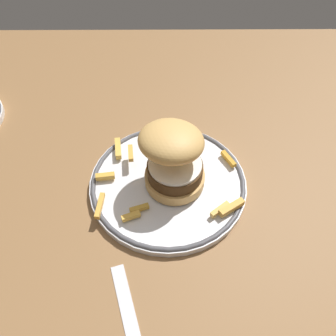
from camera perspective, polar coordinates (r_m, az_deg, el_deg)
The scene contains 4 objects.
ground_plane at distance 62.32cm, azimuth 2.53°, elevation -0.93°, with size 148.03×90.43×4.00cm, color brown.
dinner_plate at distance 57.49cm, azimuth -0.00°, elevation -2.39°, with size 25.39×25.39×1.60cm.
burger at distance 52.73cm, azimuth 0.82°, elevation 1.87°, with size 13.02×13.30×11.38cm.
fries_pile at distance 57.58cm, azimuth -0.94°, elevation -0.01°, with size 23.28×21.27×2.29cm.
Camera 1 is at (-2.99, -38.81, 46.67)cm, focal length 37.75 mm.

